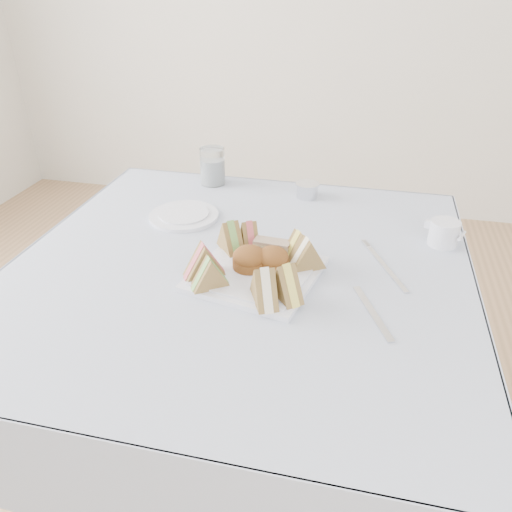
% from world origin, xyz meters
% --- Properties ---
extents(floor, '(4.00, 4.00, 0.00)m').
position_xyz_m(floor, '(0.00, 0.00, 0.00)').
color(floor, '#9E7751').
rests_on(floor, ground).
extents(table, '(0.90, 0.90, 0.74)m').
position_xyz_m(table, '(0.00, 0.00, 0.37)').
color(table, brown).
rests_on(table, floor).
extents(tablecloth, '(1.02, 1.02, 0.01)m').
position_xyz_m(tablecloth, '(0.00, 0.00, 0.74)').
color(tablecloth, '#9CA5CB').
rests_on(tablecloth, table).
extents(serving_plate, '(0.30, 0.30, 0.01)m').
position_xyz_m(serving_plate, '(0.05, -0.04, 0.75)').
color(serving_plate, silver).
rests_on(serving_plate, tablecloth).
extents(sandwich_fl_a, '(0.10, 0.08, 0.08)m').
position_xyz_m(sandwich_fl_a, '(-0.06, -0.08, 0.80)').
color(sandwich_fl_a, olive).
rests_on(sandwich_fl_a, serving_plate).
extents(sandwich_fl_b, '(0.08, 0.07, 0.07)m').
position_xyz_m(sandwich_fl_b, '(-0.03, -0.12, 0.79)').
color(sandwich_fl_b, olive).
rests_on(sandwich_fl_b, serving_plate).
extents(sandwich_fr_a, '(0.09, 0.09, 0.08)m').
position_xyz_m(sandwich_fr_a, '(0.13, -0.12, 0.80)').
color(sandwich_fr_a, olive).
rests_on(sandwich_fr_a, serving_plate).
extents(sandwich_fr_b, '(0.07, 0.09, 0.08)m').
position_xyz_m(sandwich_fr_b, '(0.09, -0.14, 0.80)').
color(sandwich_fr_b, olive).
rests_on(sandwich_fr_b, serving_plate).
extents(sandwich_bl_a, '(0.08, 0.09, 0.07)m').
position_xyz_m(sandwich_bl_a, '(-0.03, 0.04, 0.80)').
color(sandwich_bl_a, olive).
rests_on(sandwich_bl_a, serving_plate).
extents(sandwich_bl_b, '(0.07, 0.08, 0.07)m').
position_xyz_m(sandwich_bl_b, '(0.01, 0.06, 0.79)').
color(sandwich_bl_b, olive).
rests_on(sandwich_bl_b, serving_plate).
extents(sandwich_br_a, '(0.09, 0.08, 0.07)m').
position_xyz_m(sandwich_br_a, '(0.15, -0.00, 0.79)').
color(sandwich_br_a, olive).
rests_on(sandwich_br_a, serving_plate).
extents(sandwich_br_b, '(0.08, 0.08, 0.07)m').
position_xyz_m(sandwich_br_b, '(0.13, 0.04, 0.79)').
color(sandwich_br_b, olive).
rests_on(sandwich_br_b, serving_plate).
extents(scone_left, '(0.08, 0.08, 0.05)m').
position_xyz_m(scone_left, '(0.03, -0.03, 0.78)').
color(scone_left, brown).
rests_on(scone_left, serving_plate).
extents(scone_right, '(0.08, 0.08, 0.05)m').
position_xyz_m(scone_right, '(0.08, -0.02, 0.78)').
color(scone_right, brown).
rests_on(scone_right, serving_plate).
extents(pastry_slice, '(0.08, 0.04, 0.04)m').
position_xyz_m(pastry_slice, '(0.07, 0.03, 0.78)').
color(pastry_slice, tan).
rests_on(pastry_slice, serving_plate).
extents(side_plate, '(0.24, 0.24, 0.01)m').
position_xyz_m(side_plate, '(-0.20, 0.20, 0.75)').
color(side_plate, silver).
rests_on(side_plate, tablecloth).
extents(water_glass, '(0.10, 0.10, 0.11)m').
position_xyz_m(water_glass, '(-0.20, 0.44, 0.80)').
color(water_glass, white).
rests_on(water_glass, tablecloth).
extents(tea_strainer, '(0.07, 0.07, 0.04)m').
position_xyz_m(tea_strainer, '(0.10, 0.41, 0.77)').
color(tea_strainer, silver).
rests_on(tea_strainer, tablecloth).
extents(knife, '(0.08, 0.17, 0.00)m').
position_xyz_m(knife, '(0.30, -0.12, 0.75)').
color(knife, silver).
rests_on(knife, tablecloth).
extents(fork, '(0.09, 0.18, 0.00)m').
position_xyz_m(fork, '(0.32, 0.05, 0.75)').
color(fork, silver).
rests_on(fork, tablecloth).
extents(creamer_jug, '(0.09, 0.09, 0.06)m').
position_xyz_m(creamer_jug, '(0.45, 0.20, 0.78)').
color(creamer_jug, silver).
rests_on(creamer_jug, tablecloth).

